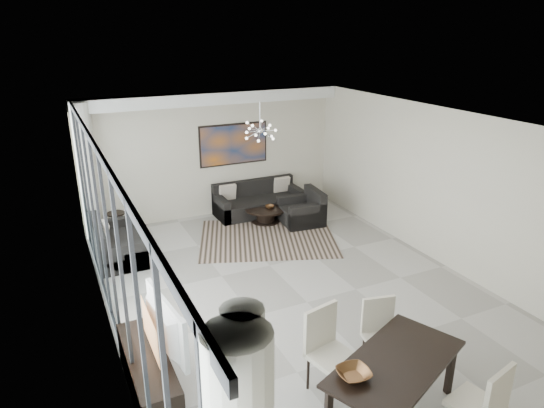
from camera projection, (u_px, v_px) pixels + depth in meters
room_shell at (335, 215)px, 7.61m from camera, size 6.00×9.00×2.90m
window_wall at (117, 254)px, 6.26m from camera, size 0.37×8.95×2.90m
soffit at (214, 98)px, 10.61m from camera, size 5.98×0.40×0.26m
painting at (234, 144)px, 11.34m from camera, size 1.68×0.04×0.98m
chandelier at (260, 131)px, 9.35m from camera, size 0.66×0.66×0.71m
rug at (268, 238)px, 10.32m from camera, size 3.41×3.03×0.01m
coffee_table at (266, 214)px, 11.16m from camera, size 0.97×0.97×0.34m
bowl_coffee at (270, 207)px, 11.06m from camera, size 0.21×0.21×0.07m
sofa_main at (258, 203)px, 11.66m from camera, size 2.09×0.86×0.76m
loveseat at (116, 246)px, 9.36m from camera, size 0.86×1.54×0.77m
armchair at (303, 212)px, 11.05m from camera, size 0.95×1.00×0.77m
side_table at (117, 220)px, 10.37m from camera, size 0.38×0.38×0.52m
tv_console at (148, 373)px, 5.91m from camera, size 0.47×1.66×0.52m
television at (157, 327)px, 5.79m from camera, size 0.30×1.20×0.69m
dining_table at (395, 368)px, 5.40m from camera, size 1.98×1.51×0.74m
dining_chair_se at (486, 401)px, 4.99m from camera, size 0.57×0.57×1.04m
dining_chair_nw at (326, 344)px, 5.86m from camera, size 0.60×0.60×1.09m
dining_chair_ne at (380, 329)px, 6.27m from camera, size 0.53×0.53×0.97m
bowl_dining at (354, 374)px, 5.12m from camera, size 0.37×0.37×0.09m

